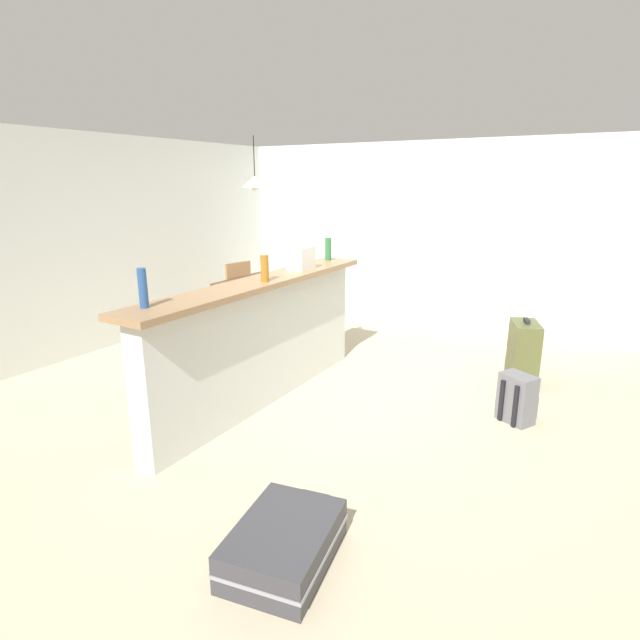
{
  "coord_description": "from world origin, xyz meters",
  "views": [
    {
      "loc": [
        -3.95,
        -2.25,
        1.97
      ],
      "look_at": [
        0.21,
        0.2,
        0.65
      ],
      "focal_mm": 28.58,
      "sensor_mm": 36.0,
      "label": 1
    }
  ],
  "objects_px": {
    "grocery_bag": "(301,258)",
    "dining_table": "(263,287)",
    "bottle_green": "(328,249)",
    "dining_chair_near_partition": "(292,302)",
    "dining_chair_far_side": "(234,292)",
    "backpack_grey": "(517,399)",
    "pendant_lamp": "(255,182)",
    "suitcase_flat_charcoal": "(284,543)",
    "suitcase_upright_olive": "(523,352)",
    "bottle_blue": "(143,288)",
    "bottle_amber": "(265,268)"
  },
  "relations": [
    {
      "from": "bottle_green",
      "to": "dining_chair_far_side",
      "type": "relative_size",
      "value": 0.26
    },
    {
      "from": "dining_table",
      "to": "backpack_grey",
      "type": "distance_m",
      "value": 3.5
    },
    {
      "from": "dining_table",
      "to": "dining_chair_near_partition",
      "type": "bearing_deg",
      "value": -99.26
    },
    {
      "from": "grocery_bag",
      "to": "dining_chair_near_partition",
      "type": "distance_m",
      "value": 1.43
    },
    {
      "from": "bottle_green",
      "to": "suitcase_upright_olive",
      "type": "distance_m",
      "value": 2.26
    },
    {
      "from": "grocery_bag",
      "to": "pendant_lamp",
      "type": "bearing_deg",
      "value": 51.76
    },
    {
      "from": "bottle_green",
      "to": "dining_chair_near_partition",
      "type": "relative_size",
      "value": 0.26
    },
    {
      "from": "bottle_green",
      "to": "suitcase_upright_olive",
      "type": "bearing_deg",
      "value": -80.02
    },
    {
      "from": "pendant_lamp",
      "to": "suitcase_upright_olive",
      "type": "height_order",
      "value": "pendant_lamp"
    },
    {
      "from": "grocery_bag",
      "to": "pendant_lamp",
      "type": "xyz_separation_m",
      "value": [
        1.07,
        1.35,
        0.71
      ]
    },
    {
      "from": "dining_chair_near_partition",
      "to": "suitcase_flat_charcoal",
      "type": "bearing_deg",
      "value": -147.05
    },
    {
      "from": "dining_chair_far_side",
      "to": "backpack_grey",
      "type": "height_order",
      "value": "dining_chair_far_side"
    },
    {
      "from": "suitcase_upright_olive",
      "to": "pendant_lamp",
      "type": "bearing_deg",
      "value": 88.93
    },
    {
      "from": "grocery_bag",
      "to": "suitcase_upright_olive",
      "type": "bearing_deg",
      "value": -62.91
    },
    {
      "from": "dining_table",
      "to": "dining_chair_far_side",
      "type": "height_order",
      "value": "dining_chair_far_side"
    },
    {
      "from": "bottle_green",
      "to": "backpack_grey",
      "type": "distance_m",
      "value": 2.45
    },
    {
      "from": "bottle_blue",
      "to": "backpack_grey",
      "type": "relative_size",
      "value": 0.65
    },
    {
      "from": "bottle_amber",
      "to": "pendant_lamp",
      "type": "distance_m",
      "value": 2.36
    },
    {
      "from": "bottle_blue",
      "to": "dining_table",
      "type": "bearing_deg",
      "value": 22.16
    },
    {
      "from": "bottle_blue",
      "to": "dining_chair_far_side",
      "type": "height_order",
      "value": "bottle_blue"
    },
    {
      "from": "bottle_amber",
      "to": "dining_table",
      "type": "xyz_separation_m",
      "value": [
        1.72,
        1.33,
        -0.6
      ]
    },
    {
      "from": "bottle_amber",
      "to": "backpack_grey",
      "type": "height_order",
      "value": "bottle_amber"
    },
    {
      "from": "bottle_blue",
      "to": "dining_table",
      "type": "height_order",
      "value": "bottle_blue"
    },
    {
      "from": "dining_chair_far_side",
      "to": "pendant_lamp",
      "type": "distance_m",
      "value": 1.5
    },
    {
      "from": "pendant_lamp",
      "to": "suitcase_flat_charcoal",
      "type": "height_order",
      "value": "pendant_lamp"
    },
    {
      "from": "bottle_green",
      "to": "suitcase_flat_charcoal",
      "type": "xyz_separation_m",
      "value": [
        -2.91,
        -1.39,
        -1.15
      ]
    },
    {
      "from": "bottle_amber",
      "to": "dining_chair_near_partition",
      "type": "distance_m",
      "value": 1.98
    },
    {
      "from": "bottle_blue",
      "to": "bottle_amber",
      "type": "xyz_separation_m",
      "value": [
        1.17,
        -0.15,
        -0.02
      ]
    },
    {
      "from": "bottle_blue",
      "to": "suitcase_upright_olive",
      "type": "relative_size",
      "value": 0.41
    },
    {
      "from": "bottle_amber",
      "to": "dining_table",
      "type": "height_order",
      "value": "bottle_amber"
    },
    {
      "from": "grocery_bag",
      "to": "suitcase_upright_olive",
      "type": "height_order",
      "value": "grocery_bag"
    },
    {
      "from": "bottle_green",
      "to": "grocery_bag",
      "type": "distance_m",
      "value": 0.65
    },
    {
      "from": "dining_table",
      "to": "dining_chair_far_side",
      "type": "relative_size",
      "value": 1.18
    },
    {
      "from": "bottle_blue",
      "to": "bottle_green",
      "type": "height_order",
      "value": "bottle_blue"
    },
    {
      "from": "pendant_lamp",
      "to": "bottle_amber",
      "type": "bearing_deg",
      "value": -140.84
    },
    {
      "from": "dining_table",
      "to": "backpack_grey",
      "type": "height_order",
      "value": "dining_table"
    },
    {
      "from": "backpack_grey",
      "to": "dining_chair_near_partition",
      "type": "bearing_deg",
      "value": 73.1
    },
    {
      "from": "pendant_lamp",
      "to": "suitcase_flat_charcoal",
      "type": "relative_size",
      "value": 0.76
    },
    {
      "from": "bottle_green",
      "to": "grocery_bag",
      "type": "bearing_deg",
      "value": -174.27
    },
    {
      "from": "dining_chair_near_partition",
      "to": "grocery_bag",
      "type": "bearing_deg",
      "value": -141.62
    },
    {
      "from": "suitcase_upright_olive",
      "to": "dining_chair_near_partition",
      "type": "bearing_deg",
      "value": 90.94
    },
    {
      "from": "bottle_blue",
      "to": "suitcase_flat_charcoal",
      "type": "bearing_deg",
      "value": -106.22
    },
    {
      "from": "dining_table",
      "to": "dining_chair_near_partition",
      "type": "xyz_separation_m",
      "value": [
        -0.08,
        -0.5,
        -0.13
      ]
    },
    {
      "from": "bottle_amber",
      "to": "grocery_bag",
      "type": "distance_m",
      "value": 0.68
    },
    {
      "from": "grocery_bag",
      "to": "dining_table",
      "type": "distance_m",
      "value": 1.74
    },
    {
      "from": "bottle_green",
      "to": "dining_table",
      "type": "bearing_deg",
      "value": 71.73
    },
    {
      "from": "dining_chair_far_side",
      "to": "bottle_amber",
      "type": "bearing_deg",
      "value": -133.74
    },
    {
      "from": "bottle_amber",
      "to": "suitcase_flat_charcoal",
      "type": "xyz_separation_m",
      "value": [
        -1.58,
        -1.26,
        -1.14
      ]
    },
    {
      "from": "bottle_blue",
      "to": "dining_table",
      "type": "xyz_separation_m",
      "value": [
        2.89,
        1.18,
        -0.63
      ]
    },
    {
      "from": "suitcase_flat_charcoal",
      "to": "dining_table",
      "type": "bearing_deg",
      "value": 38.04
    }
  ]
}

